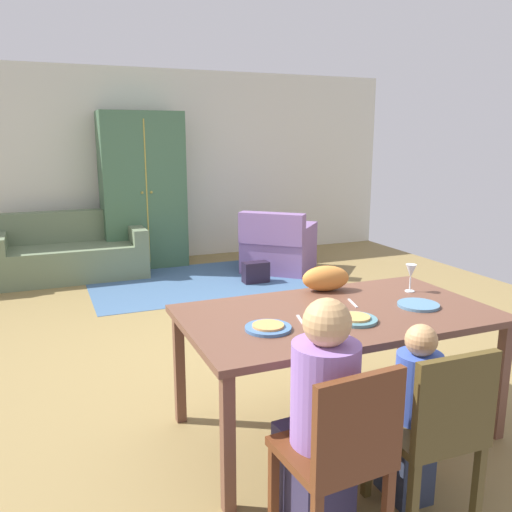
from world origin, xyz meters
The scene contains 21 objects.
ground_plane centered at (0.00, 0.46, -0.01)m, with size 7.50×6.12×0.02m, color olive.
back_wall centered at (0.00, 3.57, 1.35)m, with size 7.50×0.10×2.70m, color beige.
dining_table centered at (0.05, -1.58, 0.69)m, with size 1.83×1.03×0.76m.
plate_near_man centered at (-0.45, -1.70, 0.77)m, with size 0.25×0.25×0.02m, color #4470A8.
pizza_near_man centered at (-0.45, -1.70, 0.78)m, with size 0.17×0.17×0.01m, color #E79750.
plate_near_child centered at (0.05, -1.76, 0.77)m, with size 0.25×0.25×0.02m, color teal.
pizza_near_child centered at (0.05, -1.76, 0.78)m, with size 0.17×0.17×0.01m, color tan.
plate_near_woman centered at (0.55, -1.68, 0.77)m, with size 0.25×0.25×0.02m, color #5380A4.
wine_glass centered at (0.71, -1.40, 0.89)m, with size 0.07×0.07×0.19m.
fork centered at (-0.23, -1.63, 0.76)m, with size 0.02×0.15×0.01m, color silver.
knife centered at (0.21, -1.48, 0.76)m, with size 0.01×0.17×0.01m, color silver.
dining_chair_man centered at (-0.45, -2.46, 0.49)m, with size 0.45×0.45×0.87m.
person_man centered at (-0.46, -2.28, 0.51)m, with size 0.30×0.41×1.11m.
dining_chair_child centered at (0.05, -2.46, 0.49)m, with size 0.43×0.43×0.87m.
person_child centered at (0.05, -2.29, 0.43)m, with size 0.22×0.29×0.92m.
cat centered at (0.20, -1.17, 0.84)m, with size 0.32×0.16×0.17m, color orange.
area_rug centered at (0.22, 2.04, 0.00)m, with size 2.60×1.80×0.01m, color #3E5D83.
couch centered at (-1.19, 2.90, 0.30)m, with size 1.82×0.86×0.82m.
armchair centered at (1.40, 2.20, 0.32)m, with size 1.21×1.21×0.82m.
armoire centered at (-0.19, 3.18, 1.05)m, with size 1.10×0.59×2.10m.
handbag centered at (0.89, 1.74, 0.13)m, with size 0.32×0.16×0.26m, color black.
Camera 1 is at (-1.54, -4.16, 1.77)m, focal length 37.40 mm.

